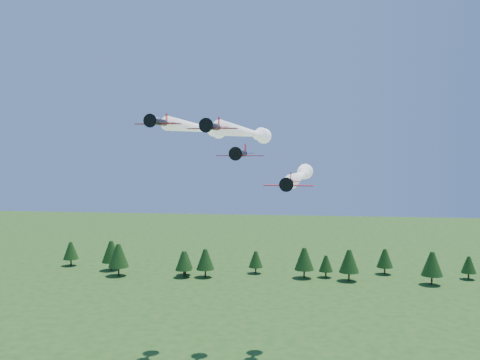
# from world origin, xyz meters

# --- Properties ---
(plane_lead) EXTENTS (9.62, 54.78, 3.70)m
(plane_lead) POSITION_xyz_m (1.38, 22.50, 50.54)
(plane_lead) COLOR black
(plane_lead) RESTS_ON ground
(plane_left) EXTENTS (8.98, 48.37, 3.70)m
(plane_left) POSITION_xyz_m (-9.48, 26.03, 51.66)
(plane_left) COLOR black
(plane_left) RESTS_ON ground
(plane_right) EXTENTS (8.35, 48.57, 3.70)m
(plane_right) POSITION_xyz_m (11.75, 27.01, 41.52)
(plane_right) COLOR black
(plane_right) RESTS_ON ground
(plane_slot) EXTENTS (8.47, 9.19, 2.97)m
(plane_slot) POSITION_xyz_m (1.58, 5.76, 46.35)
(plane_slot) COLOR black
(plane_slot) RESTS_ON ground
(treeline) EXTENTS (170.82, 22.13, 12.00)m
(treeline) POSITION_xyz_m (-0.72, 108.31, 6.77)
(treeline) COLOR #382314
(treeline) RESTS_ON ground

